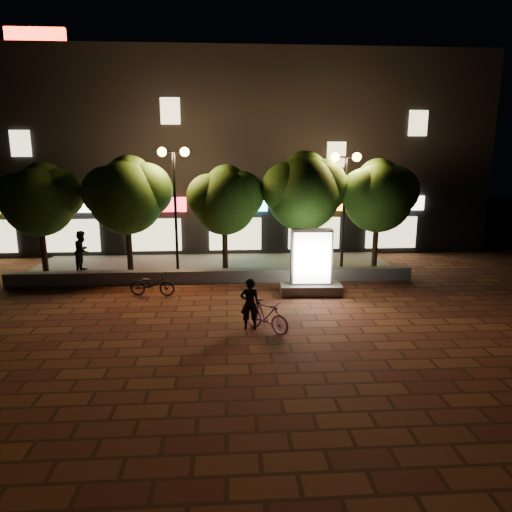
{
  "coord_description": "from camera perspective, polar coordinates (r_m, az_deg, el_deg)",
  "views": [
    {
      "loc": [
        0.63,
        -13.34,
        4.87
      ],
      "look_at": [
        1.57,
        1.5,
        1.59
      ],
      "focal_mm": 31.53,
      "sensor_mm": 36.0,
      "label": 1
    }
  ],
  "objects": [
    {
      "name": "tree_far_right",
      "position": [
        19.93,
        15.32,
        7.66
      ],
      "size": [
        3.48,
        2.9,
        4.76
      ],
      "color": "#311D13",
      "rests_on": "sidewalk"
    },
    {
      "name": "retaining_wall",
      "position": [
        17.96,
        -5.53,
        -2.55
      ],
      "size": [
        16.0,
        0.45,
        0.5
      ],
      "primitive_type": "cube",
      "color": "slate",
      "rests_on": "ground"
    },
    {
      "name": "pedestrian",
      "position": [
        20.63,
        -21.16,
        0.63
      ],
      "size": [
        0.71,
        0.89,
        1.75
      ],
      "primitive_type": "imported",
      "rotation": [
        0.0,
        0.0,
        1.51
      ],
      "color": "black",
      "rests_on": "sidewalk"
    },
    {
      "name": "rider",
      "position": [
        12.96,
        -0.79,
        -6.08
      ],
      "size": [
        0.57,
        0.4,
        1.51
      ],
      "primitive_type": "imported",
      "rotation": [
        0.0,
        0.0,
        3.08
      ],
      "color": "black",
      "rests_on": "ground"
    },
    {
      "name": "tree_far_left",
      "position": [
        20.33,
        -25.69,
        6.76
      ],
      "size": [
        3.36,
        2.8,
        4.63
      ],
      "color": "#311D13",
      "rests_on": "sidewalk"
    },
    {
      "name": "scooter_parked",
      "position": [
        16.53,
        -13.03,
        -3.5
      ],
      "size": [
        1.69,
        0.78,
        0.85
      ],
      "primitive_type": "imported",
      "rotation": [
        0.0,
        0.0,
        1.43
      ],
      "color": "black",
      "rests_on": "ground"
    },
    {
      "name": "building_block",
      "position": [
        26.34,
        -5.14,
        12.65
      ],
      "size": [
        28.0,
        8.12,
        11.3
      ],
      "color": "black",
      "rests_on": "ground"
    },
    {
      "name": "ground",
      "position": [
        14.21,
        -6.0,
        -7.68
      ],
      "size": [
        80.0,
        80.0,
        0.0
      ],
      "primitive_type": "plane",
      "color": "brown",
      "rests_on": "ground"
    },
    {
      "name": "sidewalk",
      "position": [
        20.43,
        -5.3,
        -1.31
      ],
      "size": [
        16.0,
        5.0,
        0.08
      ],
      "primitive_type": "cube",
      "color": "slate",
      "rests_on": "ground"
    },
    {
      "name": "tree_right",
      "position": [
        19.12,
        6.15,
        8.44
      ],
      "size": [
        3.72,
        3.1,
        5.07
      ],
      "color": "#311D13",
      "rests_on": "sidewalk"
    },
    {
      "name": "street_lamp_left",
      "position": [
        18.68,
        -10.32,
        9.64
      ],
      "size": [
        1.26,
        0.36,
        5.18
      ],
      "color": "black",
      "rests_on": "sidewalk"
    },
    {
      "name": "scooter_pink",
      "position": [
        12.88,
        1.33,
        -7.59
      ],
      "size": [
        1.43,
        1.37,
        0.93
      ],
      "primitive_type": "imported",
      "rotation": [
        0.0,
        0.0,
        0.82
      ],
      "color": "#D381C1",
      "rests_on": "ground"
    },
    {
      "name": "tree_left",
      "position": [
        19.29,
        -15.97,
        7.71
      ],
      "size": [
        3.6,
        3.0,
        4.89
      ],
      "color": "#311D13",
      "rests_on": "sidewalk"
    },
    {
      "name": "ad_kiosk",
      "position": [
        16.37,
        6.98,
        -1.49
      ],
      "size": [
        2.24,
        1.19,
        2.38
      ],
      "color": "slate",
      "rests_on": "ground"
    },
    {
      "name": "street_lamp_right",
      "position": [
        19.2,
        11.22,
        9.27
      ],
      "size": [
        1.26,
        0.36,
        4.98
      ],
      "color": "black",
      "rests_on": "sidewalk"
    },
    {
      "name": "tree_mid",
      "position": [
        18.88,
        -3.89,
        7.37
      ],
      "size": [
        3.24,
        2.7,
        4.5
      ],
      "color": "#311D13",
      "rests_on": "sidewalk"
    }
  ]
}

